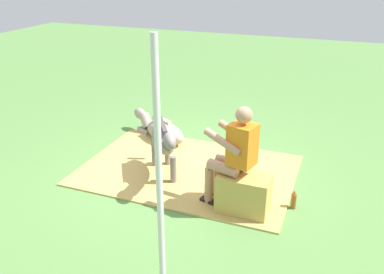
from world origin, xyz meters
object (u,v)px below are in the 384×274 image
Objects in this scene: pony_standing at (164,141)px; tent_pole_left at (159,176)px; soda_bottle at (294,200)px; pony_lying at (161,130)px; hay_bale at (244,193)px; person_seated at (233,153)px.

pony_standing is 2.25m from tent_pole_left.
soda_bottle is (-1.87, 0.14, -0.45)m from pony_standing.
soda_bottle is at bearing 151.71° from pony_lying.
tent_pole_left reaches higher than hay_bale.
tent_pole_left is at bearing 81.29° from person_seated.
tent_pole_left is at bearing 61.54° from soda_bottle.
pony_standing is (1.12, -0.40, -0.20)m from person_seated.
soda_bottle is (-0.59, -0.29, -0.13)m from hay_bale.
hay_bale is at bearing 161.43° from pony_standing.
hay_bale is 0.49× the size of pony_lying.
person_seated is 5.34× the size of soda_bottle.
person_seated is (0.16, -0.03, 0.52)m from hay_bale.
person_seated is at bearing -98.71° from tent_pole_left.
person_seated reaches higher than pony_standing.
pony_standing is at bearing -4.34° from soda_bottle.
pony_standing is (1.28, -0.43, 0.32)m from hay_bale.
hay_bale is 1.86m from tent_pole_left.
person_seated is 1.21m from pony_standing.
tent_pole_left reaches higher than soda_bottle.
pony_standing is at bearing -65.91° from tent_pole_left.
hay_bale is at bearing 169.40° from person_seated.
tent_pole_left is (0.40, 1.54, 0.96)m from hay_bale.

